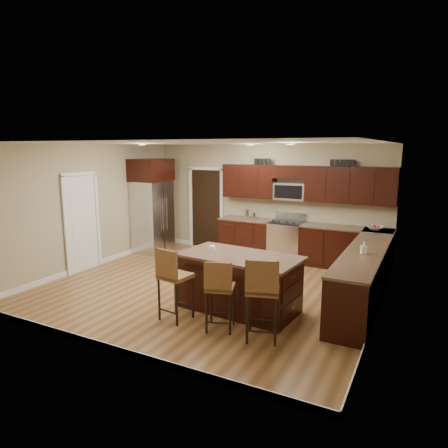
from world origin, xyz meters
The scene contains 23 objects.
floor centered at (0.00, 0.00, 0.00)m, with size 6.00×6.00×0.00m, color brown.
ceiling centered at (0.00, 0.00, 2.70)m, with size 6.00×6.00×0.00m, color silver.
wall_back centered at (0.00, 2.75, 1.35)m, with size 6.00×6.00×0.00m, color tan.
wall_left centered at (-3.00, 0.00, 1.35)m, with size 5.50×5.50×0.00m, color tan.
wall_right centered at (3.00, 0.00, 1.35)m, with size 5.50×5.50×0.00m, color tan.
base_cabinets centered at (1.90, 1.45, 0.46)m, with size 4.02×3.96×0.92m.
upper_cabinets centered at (1.04, 2.58, 1.84)m, with size 4.00×0.33×0.80m.
range centered at (0.68, 2.45, 0.47)m, with size 0.76×0.64×1.11m.
microwave centered at (0.68, 2.60, 1.62)m, with size 0.76×0.31×0.40m, color silver.
doorway centered at (-1.65, 2.73, 1.03)m, with size 0.85×0.03×2.06m, color black.
pantry_door centered at (-2.98, -0.30, 1.02)m, with size 0.03×0.80×2.04m, color white.
letter_decor centered at (0.90, 2.58, 2.29)m, with size 2.20×0.03×0.15m, color black, non-canonical shape.
island centered at (0.95, -0.72, 0.43)m, with size 2.03×1.20×0.92m.
stool_left centered at (0.23, -1.56, 0.71)m, with size 0.48×0.48×1.14m.
stool_mid centered at (1.03, -1.56, 0.66)m, with size 0.50×0.50×1.06m.
stool_right centered at (1.69, -1.56, 0.74)m, with size 0.55×0.55×1.18m.
refrigerator centered at (-2.62, 1.68, 1.21)m, with size 0.79×0.96×2.35m.
floor_mat centered at (0.26, 1.93, 0.01)m, with size 0.81×0.54×0.01m, color brown.
fruit_bowl centered at (2.62, 2.45, 0.96)m, with size 0.32×0.32×0.08m, color silver.
soap_bottle centered at (2.70, 0.30, 1.02)m, with size 0.09×0.09×0.20m, color #B2B2B2.
canister_tall centered at (-0.35, 2.45, 1.03)m, with size 0.12×0.12×0.22m, color silver.
canister_short centered at (-0.17, 2.45, 1.00)m, with size 0.11×0.11×0.15m, color silver.
island_jar centered at (0.45, -0.72, 0.97)m, with size 0.10×0.10×0.10m, color white.
Camera 1 is at (3.58, -6.32, 2.61)m, focal length 32.00 mm.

